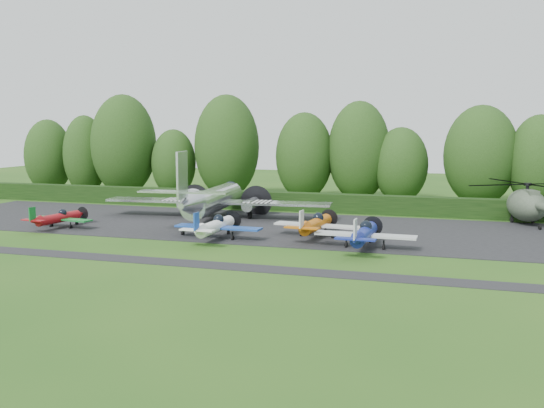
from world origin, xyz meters
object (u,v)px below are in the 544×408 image
(light_plane_orange, at_px, (316,224))
(light_plane_blue, at_px, (364,234))
(transport_plane, at_px, (212,200))
(light_plane_white, at_px, (216,226))
(light_plane_red, at_px, (59,218))
(helicopter, at_px, (527,202))

(light_plane_orange, distance_m, light_plane_blue, 5.77)
(transport_plane, bearing_deg, light_plane_white, -60.99)
(light_plane_orange, bearing_deg, light_plane_blue, -43.38)
(light_plane_red, height_order, helicopter, helicopter)
(light_plane_blue, bearing_deg, light_plane_orange, 140.27)
(light_plane_red, bearing_deg, light_plane_orange, -2.00)
(light_plane_red, relative_size, helicopter, 0.45)
(light_plane_red, relative_size, light_plane_orange, 0.84)
(light_plane_orange, relative_size, light_plane_blue, 0.97)
(light_plane_blue, relative_size, helicopter, 0.56)
(light_plane_white, height_order, helicopter, helicopter)
(transport_plane, bearing_deg, light_plane_orange, -23.24)
(transport_plane, height_order, light_plane_orange, transport_plane)
(light_plane_white, xyz_separation_m, helicopter, (24.93, 15.91, 0.94))
(light_plane_orange, distance_m, helicopter, 21.49)
(light_plane_red, bearing_deg, light_plane_white, -11.20)
(light_plane_red, relative_size, light_plane_blue, 0.81)
(light_plane_white, relative_size, light_plane_orange, 0.99)
(light_plane_orange, relative_size, helicopter, 0.54)
(transport_plane, relative_size, light_plane_orange, 2.97)
(light_plane_orange, xyz_separation_m, light_plane_blue, (4.53, -3.58, 0.04))
(light_plane_blue, bearing_deg, helicopter, 50.28)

